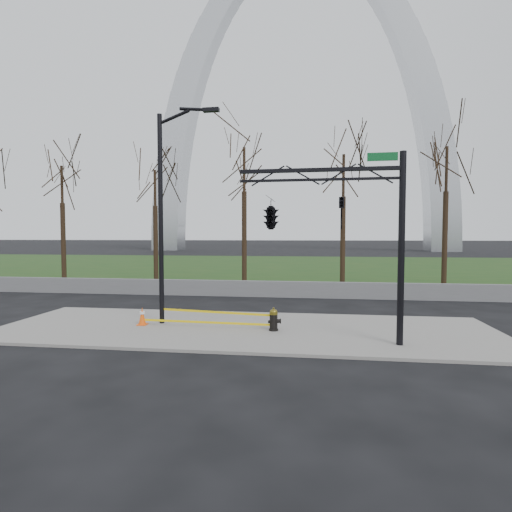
# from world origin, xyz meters

# --- Properties ---
(ground) EXTENTS (500.00, 500.00, 0.00)m
(ground) POSITION_xyz_m (0.00, 0.00, 0.00)
(ground) COLOR black
(ground) RESTS_ON ground
(sidewalk) EXTENTS (18.00, 6.00, 0.10)m
(sidewalk) POSITION_xyz_m (0.00, 0.00, 0.05)
(sidewalk) COLOR gray
(sidewalk) RESTS_ON ground
(grass_strip) EXTENTS (120.00, 40.00, 0.06)m
(grass_strip) POSITION_xyz_m (0.00, 30.00, 0.03)
(grass_strip) COLOR #1A3D16
(grass_strip) RESTS_ON ground
(guardrail) EXTENTS (60.00, 0.30, 0.90)m
(guardrail) POSITION_xyz_m (0.00, 8.00, 0.45)
(guardrail) COLOR #59595B
(guardrail) RESTS_ON ground
(gateway_arch) EXTENTS (66.00, 6.00, 65.00)m
(gateway_arch) POSITION_xyz_m (0.00, 75.00, 32.50)
(gateway_arch) COLOR #B3B6BA
(gateway_arch) RESTS_ON ground
(tree_row) EXTENTS (48.52, 4.00, 9.79)m
(tree_row) POSITION_xyz_m (1.26, 12.00, 4.90)
(tree_row) COLOR black
(tree_row) RESTS_ON ground
(fire_hydrant) EXTENTS (0.50, 0.33, 0.82)m
(fire_hydrant) POSITION_xyz_m (1.12, -0.28, 0.48)
(fire_hydrant) COLOR black
(fire_hydrant) RESTS_ON sidewalk
(traffic_cone) EXTENTS (0.35, 0.35, 0.66)m
(traffic_cone) POSITION_xyz_m (-3.87, -0.05, 0.43)
(traffic_cone) COLOR #FC560D
(traffic_cone) RESTS_ON sidewalk
(street_light) EXTENTS (2.39, 0.28, 8.21)m
(street_light) POSITION_xyz_m (-3.03, 0.35, 4.69)
(street_light) COLOR black
(street_light) RESTS_ON ground
(traffic_signal_mast) EXTENTS (5.10, 2.50, 6.00)m
(traffic_signal_mast) POSITION_xyz_m (1.89, -1.52, 4.15)
(traffic_signal_mast) COLOR black
(traffic_signal_mast) RESTS_ON ground
(caution_tape) EXTENTS (4.97, 0.65, 0.42)m
(caution_tape) POSITION_xyz_m (-1.24, -0.07, 0.46)
(caution_tape) COLOR yellow
(caution_tape) RESTS_ON ground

